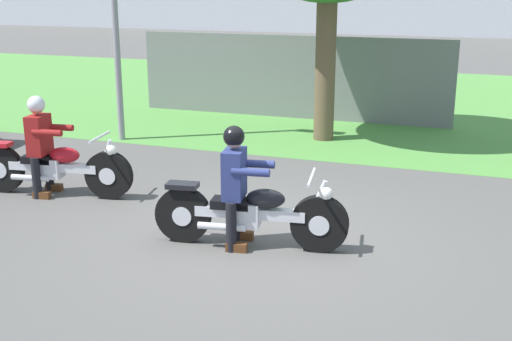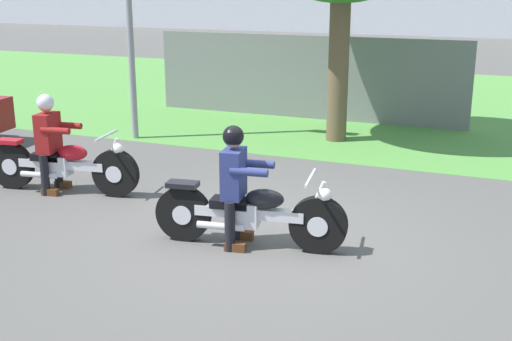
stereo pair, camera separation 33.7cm
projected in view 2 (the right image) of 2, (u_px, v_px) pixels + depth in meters
The scene contains 7 objects.
ground at pixel (258, 237), 7.81m from camera, with size 120.00×120.00×0.00m, color #565451.
grass_verge at pixel (402, 103), 16.28m from camera, with size 60.00×12.00×0.01m, color #549342.
motorcycle_lead at pixel (250, 213), 7.42m from camera, with size 2.23×0.70×0.89m.
rider_lead at pixel (235, 177), 7.34m from camera, with size 0.60×0.52×1.41m.
motorcycle_follow at pixel (63, 165), 9.33m from camera, with size 2.31×0.71×0.90m.
rider_follow at pixel (49, 135), 9.25m from camera, with size 0.60×0.52×1.42m.
fence_segment at pixel (306, 77), 14.27m from camera, with size 7.00×0.06×1.80m, color slate.
Camera 2 is at (2.75, -6.73, 2.95)m, focal length 45.95 mm.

